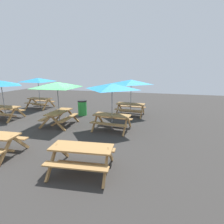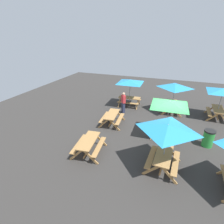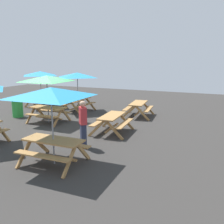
# 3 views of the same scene
# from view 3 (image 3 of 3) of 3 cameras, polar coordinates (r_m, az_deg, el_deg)

# --- Properties ---
(ground_plane) EXTENTS (29.13, 29.13, 0.00)m
(ground_plane) POSITION_cam_3_polar(r_m,az_deg,el_deg) (12.52, -14.71, -2.59)
(ground_plane) COLOR #33302D
(ground_plane) RESTS_ON ground
(picnic_table_0) EXTENTS (2.08, 2.08, 2.34)m
(picnic_table_0) POSITION_cam_3_polar(r_m,az_deg,el_deg) (16.98, -16.09, 7.90)
(picnic_table_0) COLOR #A87A44
(picnic_table_0) RESTS_ON ground
(picnic_table_1) EXTENTS (1.90, 1.66, 0.81)m
(picnic_table_1) POSITION_cam_3_polar(r_m,az_deg,el_deg) (10.51, -0.00, -1.80)
(picnic_table_1) COLOR #A87A44
(picnic_table_1) RESTS_ON ground
(picnic_table_2) EXTENTS (2.12, 2.12, 2.34)m
(picnic_table_2) POSITION_cam_3_polar(r_m,az_deg,el_deg) (14.86, -7.93, 7.73)
(picnic_table_2) COLOR #A87A44
(picnic_table_2) RESTS_ON ground
(picnic_table_4) EXTENTS (1.94, 1.70, 0.81)m
(picnic_table_4) POSITION_cam_3_polar(r_m,az_deg,el_deg) (13.60, 6.05, 1.31)
(picnic_table_4) COLOR #A87A44
(picnic_table_4) RESTS_ON ground
(picnic_table_6) EXTENTS (2.83, 2.83, 2.34)m
(picnic_table_6) POSITION_cam_3_polar(r_m,az_deg,el_deg) (7.29, -13.75, 3.10)
(picnic_table_6) COLOR #A87A44
(picnic_table_6) RESTS_ON ground
(picnic_table_7) EXTENTS (2.83, 2.83, 2.34)m
(picnic_table_7) POSITION_cam_3_polar(r_m,az_deg,el_deg) (12.45, -14.68, 6.64)
(picnic_table_7) COLOR #A87A44
(picnic_table_7) RESTS_ON ground
(trash_bin_green) EXTENTS (0.59, 0.59, 0.98)m
(trash_bin_green) POSITION_cam_3_polar(r_m,az_deg,el_deg) (14.36, -20.79, 0.89)
(trash_bin_green) COLOR green
(trash_bin_green) RESTS_ON ground
(person_standing) EXTENTS (0.41, 0.41, 1.67)m
(person_standing) POSITION_cam_3_polar(r_m,az_deg,el_deg) (8.77, -6.63, -2.51)
(person_standing) COLOR #2D334C
(person_standing) RESTS_ON ground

